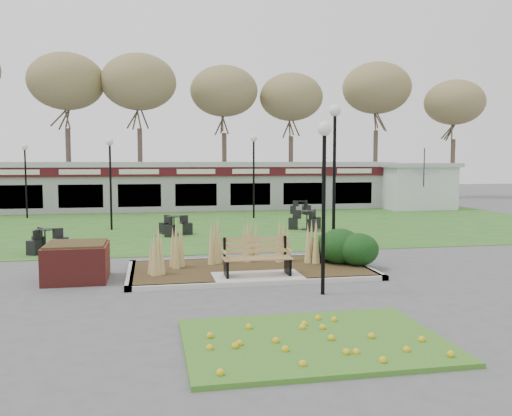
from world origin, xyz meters
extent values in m
plane|color=#515154|center=(0.00, 0.00, 0.00)|extent=(100.00, 100.00, 0.00)
cube|color=#24631F|center=(0.00, 12.00, 0.01)|extent=(34.00, 16.00, 0.02)
cube|color=#32611B|center=(0.00, -4.60, 0.04)|extent=(4.20, 3.00, 0.08)
cube|color=#342415|center=(0.00, 1.20, 0.06)|extent=(6.22, 3.22, 0.12)
cube|color=#B7B7B2|center=(0.00, -0.41, 0.06)|extent=(6.40, 0.18, 0.12)
cube|color=#B7B7B2|center=(0.00, 2.81, 0.06)|extent=(6.40, 0.18, 0.12)
cube|color=#B7B7B2|center=(-3.11, 1.20, 0.06)|extent=(0.18, 3.40, 0.12)
cube|color=#B7B7B2|center=(3.11, 1.20, 0.06)|extent=(0.18, 3.40, 0.12)
cube|color=#B7B7B2|center=(0.00, 0.15, 0.07)|extent=(2.20, 1.20, 0.13)
cone|color=tan|center=(-1.90, 1.60, 0.70)|extent=(0.36, 0.36, 1.15)
cone|color=tan|center=(-0.90, 2.00, 0.70)|extent=(0.36, 0.36, 1.15)
cone|color=tan|center=(0.20, 2.20, 0.70)|extent=(0.36, 0.36, 1.15)
cone|color=tan|center=(1.10, 2.00, 0.70)|extent=(0.36, 0.36, 1.15)
cone|color=tan|center=(1.90, 1.60, 0.70)|extent=(0.36, 0.36, 1.15)
cone|color=tan|center=(-2.40, 0.80, 0.70)|extent=(0.36, 0.36, 1.15)
ellipsoid|color=black|center=(2.60, 1.40, 0.59)|extent=(1.21, 1.10, 0.99)
ellipsoid|color=black|center=(3.00, 1.00, 0.54)|extent=(1.10, 1.00, 0.90)
ellipsoid|color=black|center=(2.90, 1.90, 0.53)|extent=(1.06, 0.96, 0.86)
ellipsoid|color=black|center=(2.30, 1.90, 0.48)|extent=(0.92, 0.84, 0.76)
cube|color=#9A7045|center=(0.00, 0.15, 0.56)|extent=(1.70, 0.57, 0.04)
cube|color=#9A7045|center=(0.00, 0.46, 0.84)|extent=(1.70, 0.13, 0.44)
cube|color=black|center=(-0.78, 0.15, 0.34)|extent=(0.06, 0.55, 0.42)
cube|color=black|center=(0.78, 0.15, 0.34)|extent=(0.06, 0.55, 0.42)
cube|color=black|center=(-0.78, 0.45, 0.81)|extent=(0.06, 0.06, 0.50)
cube|color=black|center=(0.78, 0.45, 0.81)|extent=(0.06, 0.06, 0.50)
cube|color=#9A7045|center=(-0.82, 0.13, 0.74)|extent=(0.05, 0.50, 0.04)
cube|color=#9A7045|center=(0.82, 0.13, 0.74)|extent=(0.05, 0.50, 0.04)
cube|color=maroon|center=(-4.40, 1.00, 0.45)|extent=(1.50, 1.50, 0.90)
cube|color=#342415|center=(-4.40, 1.00, 0.92)|extent=(1.40, 1.40, 0.06)
cube|color=#98989B|center=(0.00, 20.00, 1.30)|extent=(24.00, 3.00, 2.60)
cube|color=#440E14|center=(0.00, 18.45, 2.35)|extent=(24.00, 0.18, 0.55)
cube|color=#B3B3B8|center=(0.00, 20.00, 2.75)|extent=(24.60, 3.40, 0.30)
cube|color=silver|center=(0.00, 18.34, 2.35)|extent=(22.00, 0.02, 0.28)
cube|color=black|center=(0.00, 18.55, 1.00)|extent=(22.00, 0.10, 1.30)
cube|color=silver|center=(13.50, 18.00, 1.30)|extent=(4.00, 3.00, 2.60)
cube|color=#B3B3B8|center=(13.50, 18.00, 2.70)|extent=(4.40, 3.40, 0.25)
cylinder|color=#47382B|center=(-9.00, 28.00, 2.59)|extent=(0.36, 0.36, 5.17)
ellipsoid|color=olive|center=(-9.00, 28.00, 8.39)|extent=(5.24, 5.24, 3.93)
cylinder|color=#47382B|center=(-3.00, 28.00, 2.59)|extent=(0.36, 0.36, 5.17)
ellipsoid|color=olive|center=(-3.00, 28.00, 8.39)|extent=(5.24, 5.24, 3.93)
cylinder|color=#47382B|center=(3.00, 28.00, 2.59)|extent=(0.36, 0.36, 5.17)
ellipsoid|color=olive|center=(3.00, 28.00, 8.39)|extent=(5.24, 5.24, 3.93)
cylinder|color=#47382B|center=(9.00, 28.00, 2.59)|extent=(0.36, 0.36, 5.17)
ellipsoid|color=olive|center=(9.00, 28.00, 8.39)|extent=(5.24, 5.24, 3.93)
cylinder|color=#47382B|center=(15.00, 28.00, 2.59)|extent=(0.36, 0.36, 5.17)
ellipsoid|color=olive|center=(15.00, 28.00, 8.39)|extent=(5.24, 5.24, 3.93)
cylinder|color=#47382B|center=(21.00, 28.00, 2.59)|extent=(0.36, 0.36, 5.17)
ellipsoid|color=olive|center=(21.00, 28.00, 8.39)|extent=(5.24, 5.24, 3.93)
cylinder|color=black|center=(3.59, 4.81, 2.24)|extent=(0.11, 0.11, 4.48)
sphere|color=white|center=(3.59, 4.81, 4.66)|extent=(0.40, 0.40, 0.40)
cylinder|color=black|center=(1.16, -1.50, 1.76)|extent=(0.09, 0.09, 3.52)
sphere|color=white|center=(1.16, -1.50, 3.66)|extent=(0.32, 0.32, 0.32)
cylinder|color=black|center=(-4.24, 10.91, 1.81)|extent=(0.09, 0.09, 3.62)
sphere|color=white|center=(-4.24, 10.91, 3.76)|extent=(0.33, 0.33, 0.33)
cylinder|color=black|center=(2.63, 14.47, 1.98)|extent=(0.10, 0.10, 3.95)
sphere|color=white|center=(2.63, 14.47, 4.11)|extent=(0.36, 0.36, 0.36)
cylinder|color=black|center=(-8.86, 16.65, 1.76)|extent=(0.09, 0.09, 3.52)
sphere|color=white|center=(-8.86, 16.65, 3.66)|extent=(0.32, 0.32, 0.32)
cylinder|color=black|center=(-5.95, 5.47, 0.03)|extent=(0.44, 0.44, 0.03)
cylinder|color=black|center=(-5.95, 5.47, 0.39)|extent=(0.05, 0.05, 0.71)
cylinder|color=black|center=(-5.95, 5.47, 0.75)|extent=(0.60, 0.60, 0.02)
cube|color=black|center=(-5.40, 5.49, 0.25)|extent=(0.35, 0.35, 0.46)
cube|color=black|center=(-6.24, 5.92, 0.25)|extent=(0.47, 0.47, 0.46)
cube|color=black|center=(-6.20, 4.98, 0.25)|extent=(0.45, 0.45, 0.46)
cylinder|color=black|center=(-1.68, 8.76, 0.03)|extent=(0.44, 0.44, 0.03)
cylinder|color=black|center=(-1.68, 8.76, 0.39)|extent=(0.05, 0.05, 0.72)
cylinder|color=black|center=(-1.68, 8.76, 0.76)|extent=(0.60, 0.60, 0.02)
cube|color=black|center=(-1.14, 8.86, 0.25)|extent=(0.39, 0.39, 0.46)
cube|color=black|center=(-2.04, 9.18, 0.25)|extent=(0.48, 0.48, 0.46)
cube|color=black|center=(-1.87, 8.24, 0.25)|extent=(0.43, 0.43, 0.46)
cylinder|color=black|center=(3.98, 9.37, 0.04)|extent=(0.47, 0.47, 0.03)
cylinder|color=black|center=(3.98, 9.37, 0.42)|extent=(0.05, 0.05, 0.78)
cylinder|color=black|center=(3.98, 9.37, 0.82)|extent=(0.65, 0.65, 0.03)
cube|color=black|center=(4.46, 9.73, 0.27)|extent=(0.51, 0.51, 0.50)
cube|color=black|center=(3.44, 9.61, 0.27)|extent=(0.48, 0.48, 0.50)
cube|color=black|center=(4.05, 8.78, 0.27)|extent=(0.41, 0.41, 0.50)
cylinder|color=black|center=(5.72, 16.18, 0.03)|extent=(0.42, 0.42, 0.03)
cylinder|color=black|center=(5.72, 16.18, 0.37)|extent=(0.05, 0.05, 0.68)
cylinder|color=black|center=(5.72, 16.18, 0.72)|extent=(0.57, 0.57, 0.02)
cube|color=black|center=(6.10, 16.53, 0.24)|extent=(0.45, 0.45, 0.43)
cube|color=black|center=(5.23, 16.33, 0.24)|extent=(0.40, 0.40, 0.43)
cube|color=black|center=(5.84, 15.67, 0.24)|extent=(0.39, 0.39, 0.43)
cylinder|color=black|center=(12.85, 15.85, 1.10)|extent=(0.06, 0.06, 2.20)
imported|color=blue|center=(12.85, 15.85, 1.64)|extent=(2.42, 2.45, 1.88)
camera|label=1|loc=(-2.56, -12.84, 2.97)|focal=38.00mm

